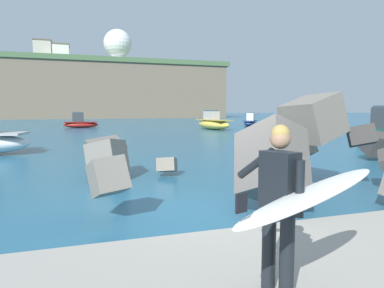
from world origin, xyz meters
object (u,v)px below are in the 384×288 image
object	(u,v)px
surfer_with_board	(289,198)
boat_mid_left	(250,122)
station_building_east	(43,53)
boat_near_centre	(213,123)
boat_mid_centre	(80,123)
station_building_west	(61,54)
radar_dome	(118,46)

from	to	relation	value
surfer_with_board	boat_mid_left	bearing A→B (deg)	62.87
boat_mid_left	station_building_east	xyz separation A→B (m)	(-30.66, 65.87, 17.56)
boat_mid_left	station_building_east	bearing A→B (deg)	114.96
surfer_with_board	boat_near_centre	bearing A→B (deg)	69.63
boat_mid_centre	station_building_east	size ratio (longest dim) A/B	0.58
boat_mid_left	station_building_west	distance (m)	68.24
boat_near_centre	boat_mid_centre	xyz separation A→B (m)	(-13.95, 7.88, -0.14)
boat_near_centre	boat_mid_centre	world-z (taller)	boat_near_centre
surfer_with_board	boat_mid_left	xyz separation A→B (m)	(20.02, 39.08, -0.71)
boat_near_centre	radar_dome	bearing A→B (deg)	92.26
radar_dome	boat_near_centre	bearing A→B (deg)	-87.74
radar_dome	station_building_east	bearing A→B (deg)	167.70
boat_mid_centre	station_building_east	bearing A→B (deg)	97.90
station_building_east	boat_mid_left	bearing A→B (deg)	-65.04
boat_mid_left	station_building_west	size ratio (longest dim) A/B	0.76
boat_near_centre	boat_mid_centre	bearing A→B (deg)	150.54
boat_mid_left	boat_mid_centre	size ratio (longest dim) A/B	1.16
radar_dome	station_building_west	world-z (taller)	radar_dome
radar_dome	station_building_west	bearing A→B (deg)	-178.00
surfer_with_board	boat_near_centre	distance (m)	35.10
station_building_east	boat_mid_centre	bearing A→B (deg)	-82.10
boat_mid_left	radar_dome	xyz separation A→B (m)	(-10.47, 61.47, 19.75)
boat_mid_centre	station_building_east	distance (m)	67.12
station_building_east	station_building_west	bearing A→B (deg)	-45.18
boat_near_centre	station_building_west	xyz separation A→B (m)	(-17.95, 67.10, 16.60)
boat_mid_left	station_building_west	world-z (taller)	station_building_west
surfer_with_board	radar_dome	world-z (taller)	radar_dome
surfer_with_board	station_building_east	world-z (taller)	station_building_east
boat_near_centre	station_building_east	xyz separation A→B (m)	(-22.85, 72.04, 17.42)
surfer_with_board	radar_dome	xyz separation A→B (m)	(9.55, 100.54, 19.04)
boat_near_centre	station_building_east	world-z (taller)	station_building_east
surfer_with_board	boat_mid_left	distance (m)	43.91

